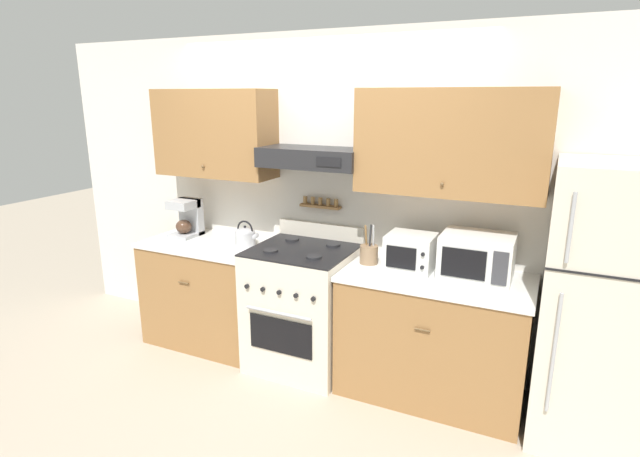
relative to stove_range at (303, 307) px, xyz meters
The scene contains 11 objects.
ground_plane 0.58m from the stove_range, 90.00° to the right, with size 16.00×16.00×0.00m, color #B2A38E.
wall_back 1.02m from the stove_range, 81.72° to the left, with size 5.20×0.46×2.55m.
counter_left 0.90m from the stove_range, behind, with size 1.05×0.69×0.89m.
counter_right 1.01m from the stove_range, ahead, with size 1.27×0.69×0.89m.
stove_range is the anchor object (origin of this frame).
refrigerator 2.11m from the stove_range, ahead, with size 0.81×0.73×1.72m.
tea_kettle 0.75m from the stove_range, behind, with size 0.22×0.17×0.21m.
coffee_maker 1.32m from the stove_range, behind, with size 0.21×0.25×0.32m.
microwave 1.38m from the stove_range, ahead, with size 0.46×0.37×0.30m.
utensil_crock 0.70m from the stove_range, ahead, with size 0.13×0.13×0.29m.
toaster_oven 0.98m from the stove_range, ahead, with size 0.32×0.30×0.25m.
Camera 1 is at (1.66, -2.87, 2.08)m, focal length 28.00 mm.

